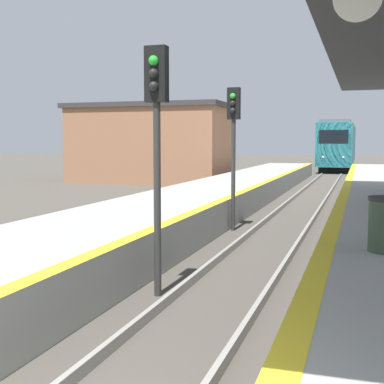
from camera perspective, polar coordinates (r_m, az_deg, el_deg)
train at (r=54.06m, az=15.38°, el=4.81°), size 2.83×20.77×4.38m
signal_near at (r=8.80m, az=-3.80°, el=7.42°), size 0.36×0.31×4.12m
signal_mid at (r=15.46m, az=4.45°, el=6.53°), size 0.36×0.31×4.12m
station_building at (r=34.82m, az=-4.27°, el=5.23°), size 10.14×6.03×4.96m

